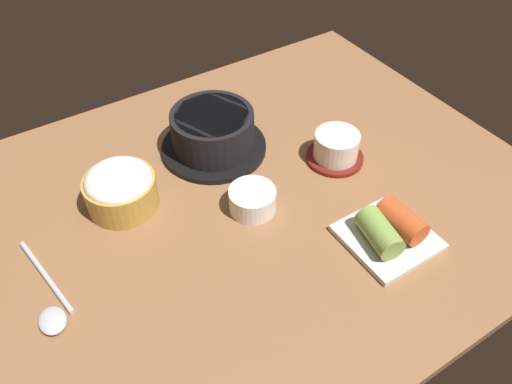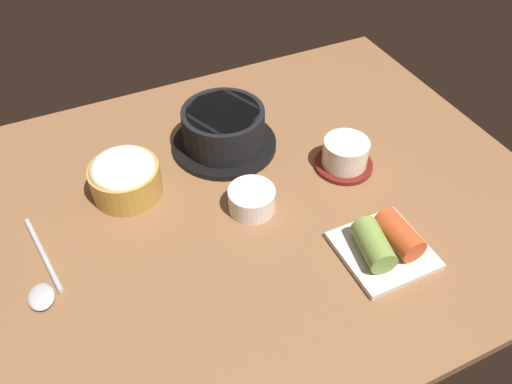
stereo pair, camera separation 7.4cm
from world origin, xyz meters
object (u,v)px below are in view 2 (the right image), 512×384
object	(u,v)px
rice_bowl	(125,176)
banchan_cup_center	(252,199)
kimchi_plate	(385,244)
tea_cup_with_saucer	(345,155)
stone_pot	(224,130)
spoon	(42,282)

from	to	relation	value
rice_bowl	banchan_cup_center	size ratio (longest dim) A/B	1.51
banchan_cup_center	kimchi_plate	xyz separation A→B (cm)	(13.97, -16.66, -0.04)
rice_bowl	tea_cup_with_saucer	distance (cm)	37.51
stone_pot	spoon	distance (cm)	39.32
stone_pot	tea_cup_with_saucer	distance (cm)	22.10
kimchi_plate	spoon	xyz separation A→B (cm)	(-47.11, 15.71, -1.45)
banchan_cup_center	spoon	world-z (taller)	banchan_cup_center
stone_pot	kimchi_plate	size ratio (longest dim) A/B	1.49
rice_bowl	spoon	world-z (taller)	rice_bowl
spoon	rice_bowl	bearing A→B (deg)	39.34
banchan_cup_center	spoon	size ratio (longest dim) A/B	0.42
rice_bowl	kimchi_plate	xyz separation A→B (cm)	(31.21, -28.74, -1.74)
kimchi_plate	spoon	distance (cm)	49.68
stone_pot	rice_bowl	xyz separation A→B (cm)	(-19.24, -4.29, -0.09)
rice_bowl	tea_cup_with_saucer	world-z (taller)	rice_bowl
stone_pot	kimchi_plate	xyz separation A→B (cm)	(11.96, -33.03, -1.83)
rice_bowl	banchan_cup_center	bearing A→B (deg)	-35.02
tea_cup_with_saucer	banchan_cup_center	xyz separation A→B (cm)	(-18.94, -2.20, -0.57)
rice_bowl	kimchi_plate	size ratio (longest dim) A/B	0.90
spoon	tea_cup_with_saucer	bearing A→B (deg)	3.47
rice_bowl	spoon	xyz separation A→B (cm)	(-15.90, -13.03, -3.19)
stone_pot	rice_bowl	world-z (taller)	stone_pot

